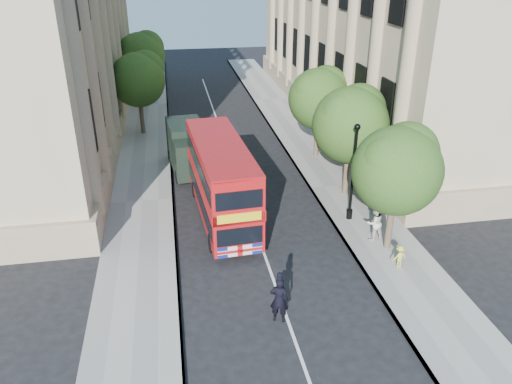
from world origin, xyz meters
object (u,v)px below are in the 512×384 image
police_constable (279,300)px  woman_pedestrian (375,223)px  lamp_post (353,176)px  box_van (188,150)px  double_decker_bus (221,179)px

police_constable → woman_pedestrian: bearing=-118.2°
lamp_post → police_constable: 9.02m
box_van → lamp_post: bearing=-51.5°
lamp_post → woman_pedestrian: (0.41, -2.22, -1.48)m
lamp_post → box_van: (-7.89, 8.09, -1.04)m
lamp_post → woman_pedestrian: lamp_post is taller
police_constable → woman_pedestrian: size_ratio=1.06×
double_decker_bus → woman_pedestrian: 7.91m
police_constable → woman_pedestrian: 7.55m
box_van → double_decker_bus: bearing=-84.3°
lamp_post → box_van: 11.35m
box_van → police_constable: 15.41m
lamp_post → double_decker_bus: 6.67m
double_decker_bus → police_constable: double_decker_bus is taller
woman_pedestrian → police_constable: bearing=28.4°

